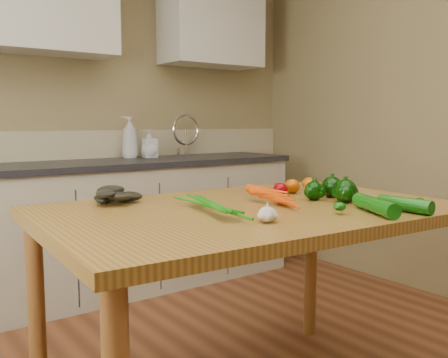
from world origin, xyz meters
name	(u,v)px	position (x,y,z in m)	size (l,w,h in m)	color
room	(288,95)	(0.00, 0.17, 1.25)	(4.04, 5.04, 2.64)	brown
counter_run	(104,226)	(0.21, 2.19, 0.46)	(2.84, 0.64, 1.14)	#B2AC95
upper_cabinets	(131,9)	(0.51, 2.32, 1.95)	(2.15, 0.35, 0.70)	silver
table	(252,230)	(0.11, 0.49, 0.75)	(1.62, 1.10, 0.84)	olive
soap_bottle_a	(130,137)	(0.50, 2.36, 1.05)	(0.12, 0.12, 0.30)	silver
soap_bottle_b	(150,144)	(0.63, 2.30, 1.00)	(0.09, 0.10, 0.21)	silver
soap_bottle_c	(150,147)	(0.63, 2.30, 0.98)	(0.13, 0.13, 0.16)	silver
carrot_bunch	(255,197)	(0.11, 0.47, 0.88)	(0.29, 0.22, 0.08)	#DE4505
leafy_greens	(114,190)	(-0.29, 0.86, 0.90)	(0.22, 0.20, 0.11)	black
garlic_bulb	(267,214)	(-0.04, 0.22, 0.87)	(0.06, 0.06, 0.05)	beige
pepper_a	(314,191)	(0.43, 0.46, 0.88)	(0.08, 0.08, 0.08)	black
pepper_b	(332,187)	(0.54, 0.47, 0.88)	(0.09, 0.09, 0.09)	black
pepper_c	(345,191)	(0.48, 0.34, 0.89)	(0.09, 0.09, 0.09)	black
tomato_a	(280,189)	(0.39, 0.63, 0.87)	(0.06, 0.06, 0.06)	#8A0209
tomato_b	(292,186)	(0.49, 0.66, 0.87)	(0.07, 0.07, 0.07)	#B74F04
tomato_c	(309,184)	(0.62, 0.68, 0.87)	(0.07, 0.07, 0.06)	#B74F04
zucchini_a	(405,205)	(0.49, 0.07, 0.87)	(0.05, 0.05, 0.20)	#084D08
zucchini_b	(375,205)	(0.38, 0.12, 0.87)	(0.06, 0.06, 0.27)	#084D08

